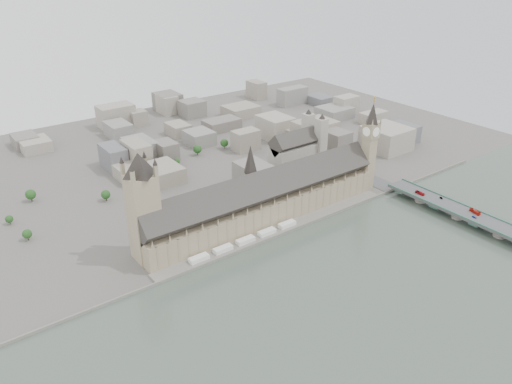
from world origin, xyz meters
TOP-DOWN VIEW (x-y plane):
  - ground at (0.00, 0.00)m, footprint 900.00×900.00m
  - river_thames at (0.00, -165.00)m, footprint 600.00×600.00m
  - embankment_wall at (0.00, -15.00)m, footprint 600.00×1.50m
  - river_terrace at (0.00, -7.50)m, footprint 270.00×15.00m
  - terrace_tents at (-40.00, -7.00)m, footprint 118.00×7.00m
  - palace_of_westminster at (0.00, 19.70)m, footprint 265.00×40.73m
  - elizabeth_tower at (138.00, 8.00)m, footprint 17.00×17.00m
  - victoria_tower at (-122.00, 26.00)m, footprint 30.00×30.00m
  - central_tower at (-10.00, 26.00)m, footprint 13.00×13.00m
  - westminster_bridge at (162.00, -87.50)m, footprint 25.00×325.00m
  - bridge_parapets at (162.00, -132.00)m, footprint 25.00×235.00m
  - westminster_abbey at (110.92, 95.00)m, footprint 68.00×36.00m
  - city_skyline_inland at (0.00, 245.00)m, footprint 720.00×360.00m
  - park_trees at (-10.00, 60.00)m, footprint 110.00×30.00m
  - red_bus_north at (158.15, -50.34)m, footprint 2.51×10.64m
  - red_bus_south at (167.11, -109.31)m, footprint 5.58×12.54m
  - car_blue at (158.09, -114.42)m, footprint 2.30×4.81m
  - car_silver at (167.77, -70.20)m, footprint 3.03×4.37m
  - car_approach at (165.20, 42.05)m, footprint 3.02×5.90m

SIDE VIEW (x-z plane):
  - ground at x=0.00m, z-range 0.00..0.00m
  - river_thames at x=0.00m, z-range 0.00..0.00m
  - river_terrace at x=0.00m, z-range 0.00..2.00m
  - embankment_wall at x=0.00m, z-range 0.00..3.00m
  - terrace_tents at x=-40.00m, z-range 2.00..6.00m
  - westminster_bridge at x=162.00m, z-range 0.00..10.25m
  - park_trees at x=-10.00m, z-range 0.00..15.00m
  - bridge_parapets at x=162.00m, z-range 10.25..11.40m
  - car_silver at x=167.77m, z-range 10.25..11.61m
  - car_blue at x=158.09m, z-range 10.25..11.83m
  - car_approach at x=165.20m, z-range 10.25..11.89m
  - red_bus_north at x=158.15m, z-range 10.25..13.21m
  - red_bus_south at x=167.11m, z-range 10.25..13.65m
  - city_skyline_inland at x=0.00m, z-range 0.00..38.00m
  - palace_of_westminster at x=0.00m, z-range -5.02..50.43m
  - westminster_abbey at x=110.92m, z-range -6.92..57.08m
  - victoria_tower at x=-122.00m, z-range 5.20..105.20m
  - central_tower at x=-10.00m, z-range 33.92..81.92m
  - elizabeth_tower at x=138.00m, z-range 4.34..111.84m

